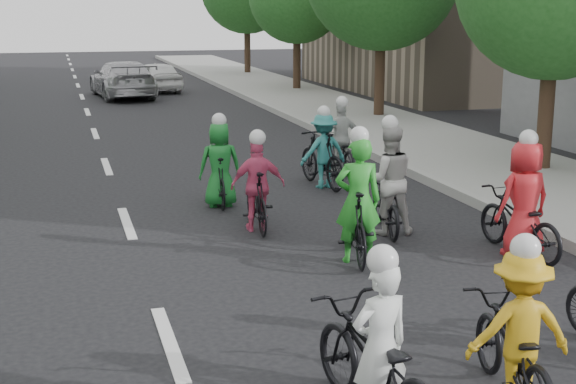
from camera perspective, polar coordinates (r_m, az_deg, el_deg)
name	(u,v)px	position (r m, az deg, el deg)	size (l,w,h in m)	color
ground	(169,343)	(8.64, -8.43, -10.55)	(120.00, 120.00, 0.00)	black
sidewalk_right	(435,146)	(20.28, 10.41, 3.21)	(4.00, 80.00, 0.15)	gray
curb_right	(362,150)	(19.49, 5.27, 3.02)	(0.18, 80.00, 0.18)	#999993
cyclist_0	(376,362)	(6.84, 6.27, -11.96)	(1.00, 2.00, 1.60)	black
cyclist_2	(515,342)	(7.39, 15.85, -10.25)	(1.00, 1.82, 1.58)	black
cyclist_3	(257,193)	(12.60, -2.21, -0.07)	(0.87, 1.64, 1.61)	black
cyclist_4	(521,212)	(11.72, 16.25, -1.40)	(0.86, 1.85, 1.81)	black
cyclist_5	(356,215)	(11.07, 4.87, -1.61)	(0.81, 1.77, 1.89)	black
cyclist_6	(387,191)	(12.50, 7.04, 0.08)	(0.93, 1.72, 1.85)	black
cyclist_7	(323,155)	(15.64, 2.47, 2.64)	(1.01, 1.89, 1.61)	black
cyclist_8	(340,147)	(17.06, 3.75, 3.24)	(0.88, 1.64, 1.65)	black
cyclist_9	(220,172)	(14.18, -4.89, 1.45)	(0.77, 1.53, 1.66)	black
follow_car_lead	(122,79)	(32.37, -11.69, 7.86)	(2.00, 4.93, 1.43)	#A3A3A7
follow_car_trail	(156,76)	(34.62, -9.34, 8.12)	(1.49, 3.70, 1.26)	white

